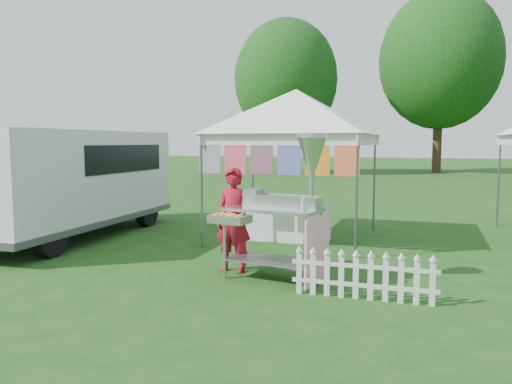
% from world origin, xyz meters
% --- Properties ---
extents(ground, '(120.00, 120.00, 0.00)m').
position_xyz_m(ground, '(0.00, 0.00, 0.00)').
color(ground, '#184513').
rests_on(ground, ground).
extents(canopy_main, '(4.24, 4.24, 3.45)m').
position_xyz_m(canopy_main, '(0.00, 3.49, 2.99)').
color(canopy_main, '#59595E').
rests_on(canopy_main, ground).
extents(tree_left, '(6.40, 6.40, 9.53)m').
position_xyz_m(tree_left, '(-6.00, 24.00, 5.83)').
color(tree_left, '#392315').
rests_on(tree_left, ground).
extents(tree_mid, '(7.60, 7.60, 11.52)m').
position_xyz_m(tree_mid, '(3.00, 28.00, 7.14)').
color(tree_mid, '#392315').
rests_on(tree_mid, ground).
extents(donut_cart, '(1.61, 1.00, 2.07)m').
position_xyz_m(donut_cart, '(0.70, 0.33, 1.22)').
color(donut_cart, gray).
rests_on(donut_cart, ground).
extents(vendor, '(0.59, 0.40, 1.57)m').
position_xyz_m(vendor, '(-0.20, 0.60, 0.79)').
color(vendor, maroon).
rests_on(vendor, ground).
extents(cargo_van, '(2.32, 5.32, 2.18)m').
position_xyz_m(cargo_van, '(-4.48, 2.20, 1.17)').
color(cargo_van, silver).
rests_on(cargo_van, ground).
extents(picket_fence, '(1.80, 0.05, 0.56)m').
position_xyz_m(picket_fence, '(1.82, -0.14, 0.29)').
color(picket_fence, silver).
rests_on(picket_fence, ground).
extents(display_table, '(1.80, 0.70, 0.71)m').
position_xyz_m(display_table, '(-0.18, 3.26, 0.35)').
color(display_table, white).
rests_on(display_table, ground).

